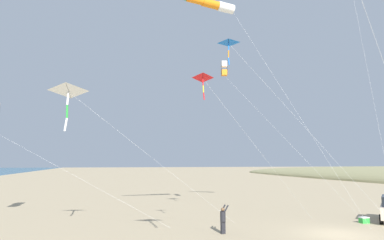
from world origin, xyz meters
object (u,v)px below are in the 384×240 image
object	(u,v)px
kite_delta_teal_far_right	(229,43)
kite_box_green_low_center	(225,69)
cooler_box	(364,220)
kite_windsock_yellow_midlevel	(206,3)
kite_delta_long_streamer_right	(204,79)
kite_delta_white_trailing	(69,91)
person_child_green_jacket	(223,218)

from	to	relation	value
kite_delta_teal_far_right	kite_box_green_low_center	bearing A→B (deg)	-108.18
cooler_box	kite_windsock_yellow_midlevel	distance (m)	19.37
kite_delta_long_streamer_right	kite_delta_white_trailing	xyz separation A→B (m)	(7.43, -2.89, -0.54)
kite_box_green_low_center	kite_delta_teal_far_right	size ratio (longest dim) A/B	1.00
kite_delta_teal_far_right	kite_delta_white_trailing	distance (m)	11.39
kite_delta_long_streamer_right	kite_delta_teal_far_right	distance (m)	6.00
kite_windsock_yellow_midlevel	kite_delta_teal_far_right	distance (m)	3.82
kite_delta_long_streamer_right	kite_delta_teal_far_right	xyz separation A→B (m)	(-3.10, -3.49, 3.77)
cooler_box	kite_delta_white_trailing	world-z (taller)	kite_delta_white_trailing
person_child_green_jacket	kite_delta_white_trailing	world-z (taller)	kite_delta_white_trailing
kite_box_green_low_center	kite_windsock_yellow_midlevel	size ratio (longest dim) A/B	0.79
kite_box_green_low_center	kite_delta_long_streamer_right	world-z (taller)	kite_box_green_low_center
cooler_box	person_child_green_jacket	xyz separation A→B (m)	(10.79, 0.41, 0.70)
person_child_green_jacket	kite_box_green_low_center	xyz separation A→B (m)	(-2.97, -6.70, 11.43)
kite_box_green_low_center	kite_delta_long_streamer_right	bearing A→B (deg)	60.65
person_child_green_jacket	kite_windsock_yellow_midlevel	bearing A→B (deg)	-89.82
kite_windsock_yellow_midlevel	kite_delta_white_trailing	xyz separation A→B (m)	(9.14, 1.62, -7.71)
cooler_box	kite_box_green_low_center	bearing A→B (deg)	-38.82
kite_delta_long_streamer_right	kite_delta_teal_far_right	world-z (taller)	kite_delta_teal_far_right
person_child_green_jacket	kite_windsock_yellow_midlevel	size ratio (longest dim) A/B	0.10
kite_delta_long_streamer_right	kite_windsock_yellow_midlevel	world-z (taller)	kite_windsock_yellow_midlevel
kite_box_green_low_center	kite_delta_teal_far_right	world-z (taller)	kite_box_green_low_center
cooler_box	person_child_green_jacket	bearing A→B (deg)	2.19
person_child_green_jacket	kite_delta_long_streamer_right	xyz separation A→B (m)	(1.72, 1.63, 8.01)
kite_box_green_low_center	kite_delta_white_trailing	bearing A→B (deg)	24.17
kite_box_green_low_center	kite_delta_teal_far_right	bearing A→B (deg)	71.82
kite_windsock_yellow_midlevel	cooler_box	bearing A→B (deg)	167.10
person_child_green_jacket	kite_delta_white_trailing	xyz separation A→B (m)	(9.15, -1.27, 7.47)
kite_box_green_low_center	kite_delta_long_streamer_right	xyz separation A→B (m)	(4.69, 8.33, -3.42)
kite_delta_long_streamer_right	kite_delta_teal_far_right	bearing A→B (deg)	-131.56
cooler_box	kite_box_green_low_center	size ratio (longest dim) A/B	0.05
cooler_box	kite_delta_long_streamer_right	distance (m)	15.38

